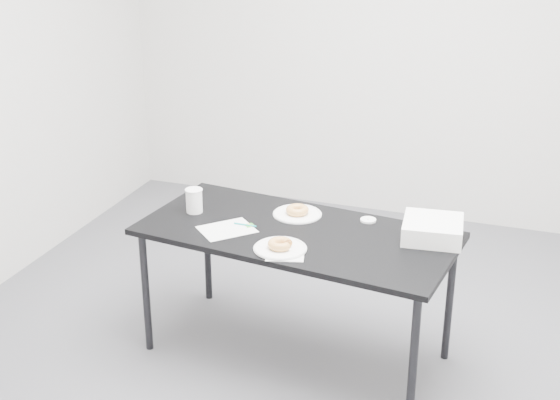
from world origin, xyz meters
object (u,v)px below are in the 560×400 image
(bakery_box, at_px, (433,229))
(scorecard, at_px, (227,229))
(plate_near, at_px, (280,248))
(plate_far, at_px, (297,214))
(donut_near, at_px, (280,244))
(pen, at_px, (245,225))
(coffee_cup, at_px, (194,201))
(donut_far, at_px, (297,210))
(table, at_px, (297,241))

(bakery_box, bearing_deg, scorecard, -172.55)
(plate_near, distance_m, plate_far, 0.43)
(plate_near, relative_size, donut_near, 2.13)
(pen, distance_m, plate_far, 0.30)
(scorecard, distance_m, coffee_cup, 0.30)
(plate_far, bearing_deg, scorecard, -132.80)
(scorecard, xyz_separation_m, plate_near, (0.33, -0.13, 0.01))
(pen, xyz_separation_m, plate_far, (0.20, 0.22, -0.00))
(bakery_box, bearing_deg, plate_far, 169.22)
(donut_far, distance_m, bakery_box, 0.71)
(pen, xyz_separation_m, donut_far, (0.20, 0.22, 0.02))
(coffee_cup, bearing_deg, bakery_box, 3.97)
(pen, distance_m, donut_near, 0.33)
(pen, distance_m, donut_far, 0.30)
(plate_far, distance_m, bakery_box, 0.71)
(donut_near, distance_m, coffee_cup, 0.64)
(donut_far, bearing_deg, plate_near, -82.68)
(plate_far, distance_m, coffee_cup, 0.54)
(bakery_box, bearing_deg, coffee_cup, 177.86)
(pen, height_order, donut_near, donut_near)
(scorecard, xyz_separation_m, bakery_box, (0.98, 0.24, 0.05))
(donut_near, relative_size, donut_far, 0.99)
(pen, relative_size, donut_far, 1.01)
(plate_near, relative_size, coffee_cup, 1.96)
(scorecard, xyz_separation_m, pen, (0.07, 0.07, 0.01))
(scorecard, xyz_separation_m, plate_far, (0.27, 0.29, 0.00))
(bakery_box, bearing_deg, donut_far, 169.22)
(plate_near, distance_m, donut_far, 0.43)
(scorecard, height_order, donut_near, donut_near)
(table, height_order, pen, pen)
(donut_near, xyz_separation_m, coffee_cup, (-0.57, 0.28, 0.03))
(coffee_cup, height_order, bakery_box, coffee_cup)
(table, xyz_separation_m, plate_far, (-0.06, 0.19, 0.06))
(pen, relative_size, plate_near, 0.48)
(pen, xyz_separation_m, plate_near, (0.26, -0.20, 0.00))
(pen, bearing_deg, donut_near, -37.47)
(pen, bearing_deg, table, 6.56)
(donut_near, bearing_deg, donut_far, 97.32)
(pen, relative_size, coffee_cup, 0.94)
(donut_far, bearing_deg, donut_near, -82.68)
(table, relative_size, plate_near, 6.47)
(scorecard, distance_m, bakery_box, 1.01)
(pen, relative_size, plate_far, 0.47)
(coffee_cup, distance_m, bakery_box, 1.23)
(scorecard, distance_m, donut_far, 0.40)
(plate_near, height_order, plate_far, plate_near)
(table, xyz_separation_m, donut_far, (-0.06, 0.19, 0.08))
(scorecard, bearing_deg, plate_far, 90.66)
(plate_near, height_order, donut_far, donut_far)
(pen, relative_size, donut_near, 1.02)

